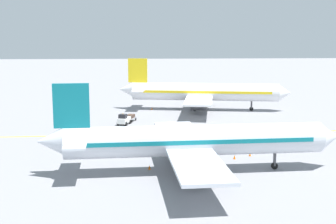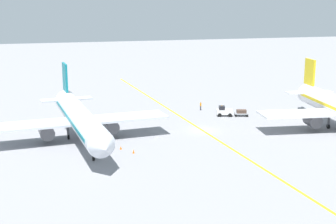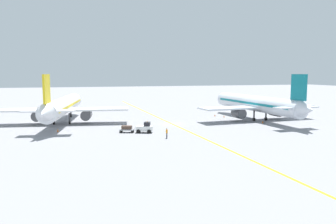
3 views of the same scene
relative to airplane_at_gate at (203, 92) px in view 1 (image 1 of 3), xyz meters
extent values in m
plane|color=gray|center=(22.37, -7.23, -3.71)|extent=(400.00, 400.00, 0.00)
cube|color=yellow|center=(22.37, -7.23, -3.71)|extent=(4.20, 119.95, 0.01)
cylinder|color=white|center=(0.07, 0.44, 0.09)|extent=(8.22, 30.19, 3.60)
cone|color=white|center=(2.59, 16.44, 0.09)|extent=(3.75, 2.90, 3.42)
cone|color=white|center=(-2.50, -15.86, 0.39)|extent=(3.49, 3.44, 3.06)
cube|color=yellow|center=(0.07, 0.44, 0.24)|extent=(7.80, 27.24, 0.50)
cube|color=white|center=(-0.09, -0.55, -0.63)|extent=(28.47, 9.49, 0.36)
cylinder|color=#4C4C51|center=(-5.03, 0.23, -1.88)|extent=(2.67, 3.50, 2.20)
cylinder|color=#4C4C51|center=(4.85, -1.33, -1.88)|extent=(2.67, 3.50, 2.20)
cube|color=yellow|center=(-2.11, -13.39, 4.39)|extent=(0.98, 4.01, 5.00)
cube|color=white|center=(-2.03, -12.90, 0.49)|extent=(9.26, 3.77, 0.24)
cylinder|color=#4C4C51|center=(1.56, 9.92, -2.31)|extent=(0.36, 0.36, 2.00)
cylinder|color=black|center=(1.56, 9.92, -3.31)|extent=(0.40, 0.83, 0.80)
cylinder|color=#4C4C51|center=(-1.82, -1.29, -2.31)|extent=(0.36, 0.36, 2.00)
cylinder|color=black|center=(-1.82, -1.29, -3.31)|extent=(0.40, 0.83, 0.80)
cylinder|color=#4C4C51|center=(1.34, -1.79, -2.31)|extent=(0.36, 0.36, 2.00)
cylinder|color=black|center=(1.34, -1.79, -3.31)|extent=(0.40, 0.83, 0.80)
cylinder|color=silver|center=(42.84, -6.35, 0.09)|extent=(5.34, 30.16, 3.60)
cone|color=silver|center=(41.89, 9.82, 0.09)|extent=(3.55, 2.60, 3.42)
cone|color=silver|center=(43.80, -22.83, 0.39)|extent=(3.23, 3.17, 3.06)
cube|color=#0F727F|center=(42.84, -6.35, 0.24)|extent=(5.21, 27.17, 0.50)
cube|color=silver|center=(42.90, -7.35, -0.63)|extent=(28.26, 6.82, 0.36)
cylinder|color=#4C4C51|center=(37.91, -7.64, -1.88)|extent=(2.38, 3.32, 2.20)
cylinder|color=#4C4C51|center=(47.89, -7.06, -1.88)|extent=(2.38, 3.32, 2.20)
cube|color=#0F727F|center=(43.65, -20.33, 4.39)|extent=(0.59, 4.01, 5.00)
cube|color=silver|center=(43.63, -19.83, 0.49)|extent=(9.12, 2.92, 0.24)
cylinder|color=#4C4C51|center=(42.28, 3.23, -2.31)|extent=(0.36, 0.36, 2.00)
cylinder|color=black|center=(42.28, 3.23, -3.31)|extent=(0.33, 0.81, 0.80)
cylinder|color=#4C4C51|center=(41.36, -8.44, -2.31)|extent=(0.36, 0.36, 2.00)
cylinder|color=black|center=(41.36, -8.44, -3.31)|extent=(0.33, 0.81, 0.80)
cylinder|color=#4C4C51|center=(44.55, -8.26, -2.31)|extent=(0.36, 0.36, 2.00)
cylinder|color=black|center=(44.55, -8.26, -3.31)|extent=(0.33, 0.81, 0.80)
cube|color=white|center=(14.50, -15.71, -2.91)|extent=(3.33, 2.40, 0.90)
cube|color=black|center=(15.02, -15.89, -2.11)|extent=(1.46, 1.57, 0.70)
sphere|color=orange|center=(15.02, -15.89, -1.68)|extent=(0.16, 0.16, 0.16)
cylinder|color=black|center=(15.67, -15.32, -3.36)|extent=(0.74, 0.47, 0.70)
cylinder|color=black|center=(15.18, -16.74, -3.36)|extent=(0.74, 0.47, 0.70)
cylinder|color=black|center=(13.83, -14.68, -3.36)|extent=(0.74, 0.47, 0.70)
cylinder|color=black|center=(13.34, -16.10, -3.36)|extent=(0.74, 0.47, 0.70)
cube|color=gray|center=(11.48, -14.66, -3.17)|extent=(2.92, 2.18, 0.20)
cube|color=#4C382D|center=(11.48, -14.66, -2.77)|extent=(2.09, 1.66, 0.60)
cylinder|color=black|center=(12.67, -14.41, -3.49)|extent=(0.46, 0.28, 0.44)
cylinder|color=black|center=(12.26, -15.60, -3.49)|extent=(0.46, 0.28, 0.44)
cylinder|color=black|center=(10.71, -13.72, -3.49)|extent=(0.46, 0.28, 0.44)
cylinder|color=black|center=(10.29, -14.91, -3.49)|extent=(0.46, 0.28, 0.44)
cylinder|color=#23232D|center=(17.04, -21.75, -3.28)|extent=(0.16, 0.16, 0.85)
cylinder|color=#23232D|center=(17.02, -21.95, -3.28)|extent=(0.16, 0.16, 0.85)
cube|color=orange|center=(17.03, -21.85, -2.56)|extent=(0.25, 0.38, 0.60)
cylinder|color=orange|center=(17.05, -21.61, -2.56)|extent=(0.10, 0.10, 0.55)
cylinder|color=orange|center=(17.01, -22.09, -2.56)|extent=(0.10, 0.10, 0.55)
sphere|color=#9E7051|center=(17.03, -21.85, -2.14)|extent=(0.22, 0.22, 0.22)
cone|color=orange|center=(36.33, 1.66, -3.43)|extent=(0.32, 0.32, 0.55)
cone|color=orange|center=(37.70, -0.68, -3.43)|extent=(0.32, 0.32, 0.55)
cone|color=orange|center=(41.60, -11.68, -3.43)|extent=(0.32, 0.32, 0.55)
cone|color=orange|center=(-0.70, -10.51, -3.43)|extent=(0.32, 0.32, 0.55)
camera|label=1|loc=(95.32, -12.39, 12.66)|focal=50.00mm
camera|label=2|loc=(50.41, 64.14, 16.97)|focal=50.00mm
camera|label=3|loc=(2.35, -73.39, 7.05)|focal=35.00mm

